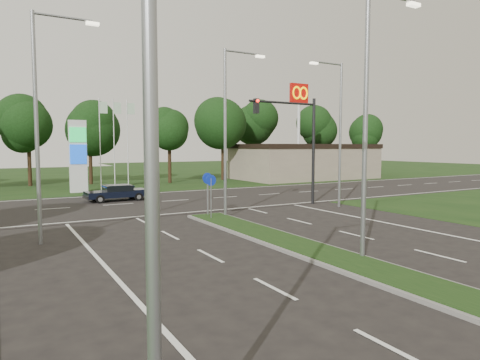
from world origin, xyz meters
TOP-DOWN VIEW (x-y plane):
  - verge_far at (0.00, 55.00)m, footprint 160.00×50.00m
  - cross_road at (0.00, 24.00)m, footprint 160.00×12.00m
  - median_kerb at (0.00, 4.00)m, footprint 2.00×26.00m
  - commercial_building at (22.00, 36.00)m, footprint 16.00×9.00m
  - streetlight_median_near at (1.00, 6.00)m, footprint 2.53×0.22m
  - streetlight_median_far at (1.00, 16.00)m, footprint 2.53×0.22m
  - streetlight_left_near at (-8.30, 0.00)m, footprint 2.53×0.22m
  - streetlight_left_far at (-8.30, 14.00)m, footprint 2.53×0.22m
  - streetlight_right_far at (8.80, 16.00)m, footprint 2.53×0.22m
  - traffic_signal at (7.19, 18.00)m, footprint 5.10×0.42m
  - median_signs at (0.00, 16.40)m, footprint 1.16×1.76m
  - gas_pylon at (-3.79, 33.05)m, footprint 5.80×1.26m
  - mcdonalds_sign at (18.00, 31.97)m, footprint 2.20×0.47m
  - treeline_far at (0.10, 39.93)m, footprint 6.00×6.00m
  - navy_sedan at (-2.61, 25.91)m, footprint 4.22×1.85m

SIDE VIEW (x-z plane):
  - verge_far at x=0.00m, z-range -0.01..0.01m
  - cross_road at x=0.00m, z-range -0.01..0.01m
  - median_kerb at x=0.00m, z-range 0.00..0.12m
  - navy_sedan at x=-2.61m, z-range 0.04..1.19m
  - median_signs at x=0.00m, z-range 0.52..2.90m
  - commercial_building at x=22.00m, z-range 0.00..4.00m
  - gas_pylon at x=-3.79m, z-range -0.80..7.20m
  - traffic_signal at x=7.19m, z-range 1.15..8.15m
  - streetlight_median_near at x=1.00m, z-range 0.58..9.58m
  - streetlight_median_far at x=1.00m, z-range 0.58..9.58m
  - streetlight_left_near at x=-8.30m, z-range 0.58..9.58m
  - streetlight_left_far at x=-8.30m, z-range 0.58..9.58m
  - streetlight_right_far at x=8.80m, z-range 0.58..9.58m
  - treeline_far at x=0.10m, z-range 1.88..11.78m
  - mcdonalds_sign at x=18.00m, z-range 2.79..13.19m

